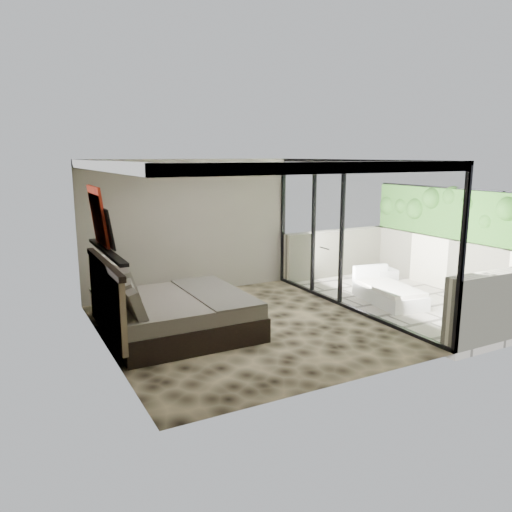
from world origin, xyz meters
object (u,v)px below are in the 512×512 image
ottoman (383,279)px  nightstand (109,303)px  lounger (388,293)px  table_lamp (109,268)px  bed (172,313)px

ottoman → nightstand: bearing=171.4°
lounger → ottoman: bearing=62.7°
nightstand → ottoman: nightstand is taller
nightstand → ottoman: bearing=2.9°
table_lamp → ottoman: 5.73m
bed → table_lamp: bearing=117.3°
nightstand → table_lamp: (0.04, -0.01, 0.64)m
bed → ottoman: bed is taller
nightstand → lounger: 5.36m
ottoman → table_lamp: bearing=171.4°
nightstand → bed: bearing=-50.1°
bed → ottoman: 4.96m
nightstand → lounger: bearing=-5.9°
bed → lounger: size_ratio=1.38×
bed → nightstand: (-0.74, 1.36, -0.09)m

